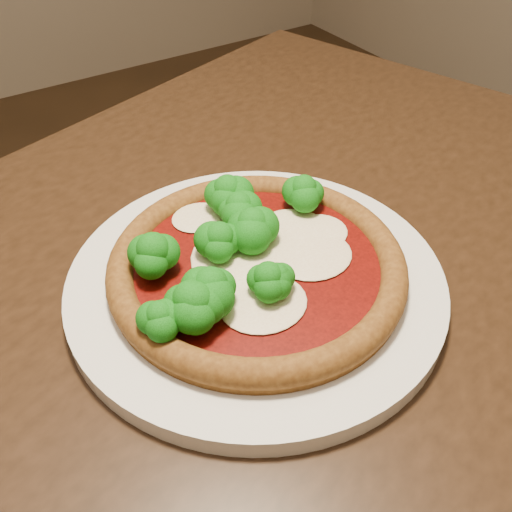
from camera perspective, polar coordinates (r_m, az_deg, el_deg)
dining_table at (r=0.63m, az=-3.49°, el=-9.84°), size 1.32×1.04×0.75m
plate at (r=0.53m, az=-0.00°, el=-2.50°), size 0.35×0.35×0.02m
pizza at (r=0.51m, az=-0.71°, el=-0.51°), size 0.27×0.27×0.06m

